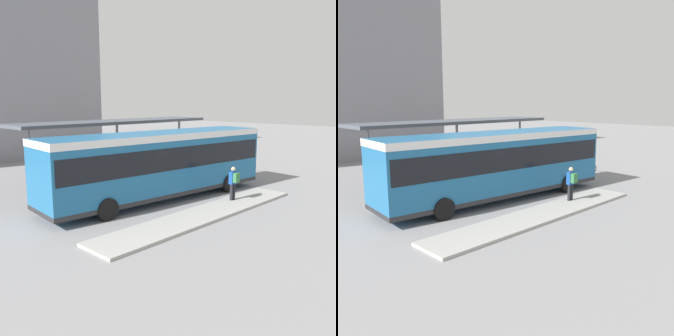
{
  "view_description": "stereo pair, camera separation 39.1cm",
  "coord_description": "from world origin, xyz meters",
  "views": [
    {
      "loc": [
        -12.58,
        -12.77,
        4.78
      ],
      "look_at": [
        0.6,
        0.0,
        1.48
      ],
      "focal_mm": 40.0,
      "sensor_mm": 36.0,
      "label": 1
    },
    {
      "loc": [
        -12.31,
        -13.05,
        4.78
      ],
      "look_at": [
        0.6,
        0.0,
        1.48
      ],
      "focal_mm": 40.0,
      "sensor_mm": 36.0,
      "label": 2
    }
  ],
  "objects": [
    {
      "name": "ground_plane",
      "position": [
        0.0,
        0.0,
        0.0
      ],
      "size": [
        120.0,
        120.0,
        0.0
      ],
      "primitive_type": "plane",
      "color": "gray"
    },
    {
      "name": "curb_island",
      "position": [
        -0.57,
        -3.3,
        0.06
      ],
      "size": [
        11.32,
        1.8,
        0.12
      ],
      "color": "#9E9E99",
      "rests_on": "ground_plane"
    },
    {
      "name": "city_bus",
      "position": [
        0.01,
        -0.0,
        1.92
      ],
      "size": [
        12.25,
        3.69,
        3.29
      ],
      "rotation": [
        0.0,
        0.0,
        -0.09
      ],
      "color": "#1E6093",
      "rests_on": "ground_plane"
    },
    {
      "name": "pedestrian_waiting",
      "position": [
        1.99,
        -2.98,
        1.04
      ],
      "size": [
        0.4,
        0.42,
        1.6
      ],
      "rotation": [
        0.0,
        0.0,
        1.51
      ],
      "color": "#232328",
      "rests_on": "curb_island"
    },
    {
      "name": "bicycle_red",
      "position": [
        9.16,
        0.96,
        0.36
      ],
      "size": [
        0.48,
        1.64,
        0.71
      ],
      "rotation": [
        0.0,
        0.0,
        -1.47
      ],
      "color": "black",
      "rests_on": "ground_plane"
    },
    {
      "name": "bicycle_white",
      "position": [
        8.84,
        1.64,
        0.34
      ],
      "size": [
        0.48,
        1.56,
        0.67
      ],
      "rotation": [
        0.0,
        0.0,
        -1.59
      ],
      "color": "black",
      "rests_on": "ground_plane"
    },
    {
      "name": "bicycle_yellow",
      "position": [
        8.73,
        2.32,
        0.37
      ],
      "size": [
        0.48,
        1.68,
        0.73
      ],
      "rotation": [
        0.0,
        0.0,
        1.74
      ],
      "color": "black",
      "rests_on": "ground_plane"
    },
    {
      "name": "station_shelter",
      "position": [
        2.01,
        5.81,
        3.44
      ],
      "size": [
        13.57,
        2.89,
        3.59
      ],
      "color": "#4C515B",
      "rests_on": "ground_plane"
    }
  ]
}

